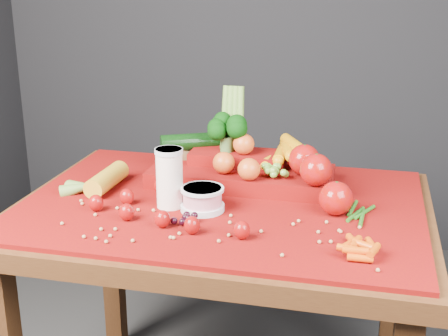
% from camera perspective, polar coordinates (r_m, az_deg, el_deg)
% --- Properties ---
extents(table, '(1.10, 0.80, 0.75)m').
position_cam_1_polar(table, '(1.71, -0.16, -6.40)').
color(table, '#351A0C').
rests_on(table, ground).
extents(red_cloth, '(1.05, 0.75, 0.01)m').
position_cam_1_polar(red_cloth, '(1.67, -0.16, -3.27)').
color(red_cloth, '#6D0C03').
rests_on(red_cloth, table).
extents(milk_glass, '(0.07, 0.07, 0.16)m').
position_cam_1_polar(milk_glass, '(1.62, -5.01, -0.72)').
color(milk_glass, white).
rests_on(milk_glass, red_cloth).
extents(yogurt_bowl, '(0.11, 0.11, 0.06)m').
position_cam_1_polar(yogurt_bowl, '(1.60, -1.99, -2.77)').
color(yogurt_bowl, silver).
rests_on(yogurt_bowl, red_cloth).
extents(strawberry_scatter, '(0.48, 0.28, 0.05)m').
position_cam_1_polar(strawberry_scatter, '(1.59, -6.89, -3.39)').
color(strawberry_scatter, '#931100').
rests_on(strawberry_scatter, red_cloth).
extents(dark_grape_cluster, '(0.06, 0.05, 0.03)m').
position_cam_1_polar(dark_grape_cluster, '(1.53, -3.57, -4.66)').
color(dark_grape_cluster, black).
rests_on(dark_grape_cluster, red_cloth).
extents(soybean_scatter, '(0.84, 0.24, 0.01)m').
position_cam_1_polar(soybean_scatter, '(1.49, -1.98, -5.64)').
color(soybean_scatter, tan).
rests_on(soybean_scatter, red_cloth).
extents(corn_ear, '(0.19, 0.23, 0.06)m').
position_cam_1_polar(corn_ear, '(1.77, -11.94, -1.49)').
color(corn_ear, gold).
rests_on(corn_ear, red_cloth).
extents(potato, '(0.11, 0.08, 0.07)m').
position_cam_1_polar(potato, '(1.91, -3.94, 0.77)').
color(potato, '#503A20').
rests_on(potato, red_cloth).
extents(baby_carrot_pile, '(0.18, 0.17, 0.03)m').
position_cam_1_polar(baby_carrot_pile, '(1.41, 12.17, -7.05)').
color(baby_carrot_pile, '#CE4507').
rests_on(baby_carrot_pile, red_cloth).
extents(green_bean_pile, '(0.14, 0.12, 0.01)m').
position_cam_1_polar(green_bean_pile, '(1.62, 12.10, -4.04)').
color(green_bean_pile, '#225E15').
rests_on(green_bean_pile, red_cloth).
extents(produce_mound, '(0.59, 0.37, 0.27)m').
position_cam_1_polar(produce_mound, '(1.78, 2.66, 0.26)').
color(produce_mound, '#6D0C03').
rests_on(produce_mound, red_cloth).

